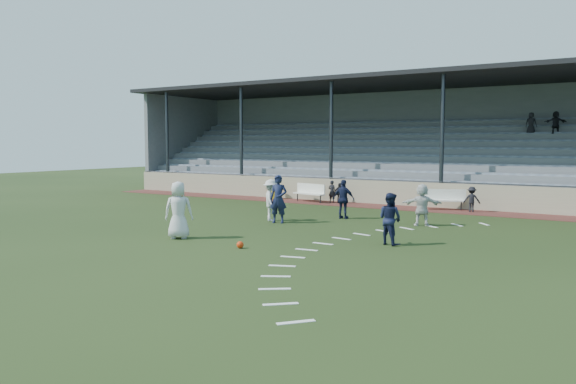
% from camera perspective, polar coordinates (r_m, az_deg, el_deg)
% --- Properties ---
extents(ground, '(90.00, 90.00, 0.00)m').
position_cam_1_polar(ground, '(19.04, -4.01, -4.46)').
color(ground, '#213214').
rests_on(ground, ground).
extents(cinder_track, '(34.00, 2.00, 0.02)m').
position_cam_1_polar(cinder_track, '(28.14, 8.68, -1.41)').
color(cinder_track, '#502420').
rests_on(cinder_track, ground).
extents(retaining_wall, '(34.00, 0.18, 1.20)m').
position_cam_1_polar(retaining_wall, '(29.04, 9.52, -0.06)').
color(retaining_wall, tan).
rests_on(retaining_wall, ground).
extents(bench_left, '(2.04, 0.94, 0.95)m').
position_cam_1_polar(bench_left, '(29.74, 2.24, 0.10)').
color(bench_left, white).
rests_on(bench_left, cinder_track).
extents(bench_right, '(2.02, 1.13, 0.95)m').
position_cam_1_polar(bench_right, '(27.23, 15.49, -0.54)').
color(bench_right, white).
rests_on(bench_right, cinder_track).
extents(trash_bin, '(0.50, 0.50, 0.80)m').
position_cam_1_polar(trash_bin, '(31.32, -1.46, 0.04)').
color(trash_bin, yellow).
rests_on(trash_bin, cinder_track).
extents(football, '(0.21, 0.21, 0.21)m').
position_cam_1_polar(football, '(16.81, -4.89, -5.37)').
color(football, red).
rests_on(football, ground).
extents(player_white_lead, '(1.10, 1.01, 1.88)m').
position_cam_1_polar(player_white_lead, '(18.69, -11.06, -1.81)').
color(player_white_lead, silver).
rests_on(player_white_lead, ground).
extents(player_navy_lead, '(0.79, 0.63, 1.89)m').
position_cam_1_polar(player_navy_lead, '(21.90, -0.98, -0.72)').
color(player_navy_lead, '#141A38').
rests_on(player_navy_lead, ground).
extents(player_navy_mid, '(0.93, 0.82, 1.61)m').
position_cam_1_polar(player_navy_mid, '(17.53, 10.32, -2.69)').
color(player_navy_mid, '#141A38').
rests_on(player_navy_mid, ground).
extents(player_white_wing, '(1.16, 1.23, 1.68)m').
position_cam_1_polar(player_white_wing, '(22.51, -1.73, -0.83)').
color(player_white_wing, silver).
rests_on(player_white_wing, ground).
extents(player_navy_wing, '(0.97, 0.46, 1.62)m').
position_cam_1_polar(player_navy_wing, '(23.26, 5.68, -0.74)').
color(player_navy_wing, '#141A38').
rests_on(player_navy_wing, ground).
extents(player_white_back, '(1.55, 0.97, 1.60)m').
position_cam_1_polar(player_white_back, '(21.80, 13.46, -1.27)').
color(player_white_back, silver).
rests_on(player_white_back, ground).
extents(sub_left_near, '(0.43, 0.29, 1.16)m').
position_cam_1_polar(sub_left_near, '(29.32, 4.50, 0.05)').
color(sub_left_near, black).
rests_on(sub_left_near, cinder_track).
extents(sub_left_far, '(0.65, 0.34, 1.05)m').
position_cam_1_polar(sub_left_far, '(29.03, 5.28, -0.12)').
color(sub_left_far, black).
rests_on(sub_left_far, cinder_track).
extents(sub_right, '(0.82, 0.59, 1.14)m').
position_cam_1_polar(sub_right, '(26.64, 18.16, -0.71)').
color(sub_right, black).
rests_on(sub_right, cinder_track).
extents(grandstand, '(34.60, 9.00, 6.61)m').
position_cam_1_polar(grandstand, '(33.34, 12.68, 3.29)').
color(grandstand, slate).
rests_on(grandstand, ground).
extents(penalty_arc, '(3.89, 14.63, 0.01)m').
position_cam_1_polar(penalty_arc, '(16.98, 7.36, -5.62)').
color(penalty_arc, white).
rests_on(penalty_arc, ground).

